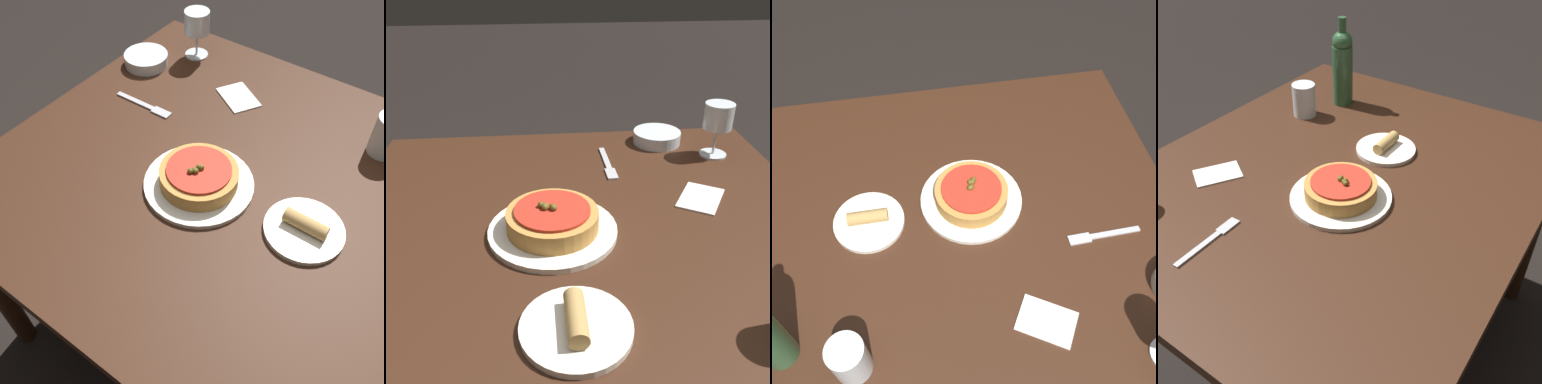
% 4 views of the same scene
% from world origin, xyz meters
% --- Properties ---
extents(ground_plane, '(14.00, 14.00, 0.00)m').
position_xyz_m(ground_plane, '(0.00, 0.00, 0.00)').
color(ground_plane, black).
extents(dining_table, '(1.21, 1.02, 0.73)m').
position_xyz_m(dining_table, '(0.00, 0.00, 0.65)').
color(dining_table, '#381E11').
rests_on(dining_table, ground_plane).
extents(dinner_plate, '(0.26, 0.26, 0.01)m').
position_xyz_m(dinner_plate, '(0.09, 0.07, 0.74)').
color(dinner_plate, white).
rests_on(dinner_plate, dining_table).
extents(pizza, '(0.18, 0.18, 0.06)m').
position_xyz_m(pizza, '(0.09, 0.07, 0.77)').
color(pizza, '#BC843D').
rests_on(pizza, dinner_plate).
extents(wine_glass, '(0.08, 0.08, 0.14)m').
position_xyz_m(wine_glass, '(0.42, -0.38, 0.84)').
color(wine_glass, silver).
rests_on(wine_glass, dining_table).
extents(side_bowl, '(0.13, 0.13, 0.03)m').
position_xyz_m(side_bowl, '(0.51, -0.25, 0.75)').
color(side_bowl, silver).
rests_on(side_bowl, dining_table).
extents(fork, '(0.18, 0.03, 0.00)m').
position_xyz_m(fork, '(0.38, -0.09, 0.74)').
color(fork, '#B7B7BC').
rests_on(fork, dining_table).
extents(side_plate, '(0.17, 0.17, 0.04)m').
position_xyz_m(side_plate, '(-0.17, 0.05, 0.75)').
color(side_plate, white).
rests_on(side_plate, dining_table).
extents(paper_napkin, '(0.15, 0.14, 0.00)m').
position_xyz_m(paper_napkin, '(0.19, -0.27, 0.74)').
color(paper_napkin, silver).
rests_on(paper_napkin, dining_table).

